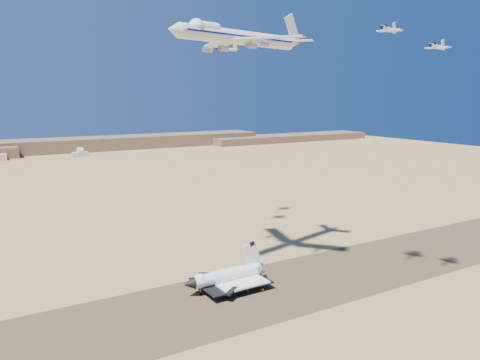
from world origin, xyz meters
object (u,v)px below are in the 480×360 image
shuttle (227,277)px  crew_c (261,290)px  chase_jet_c (227,49)px  chase_jet_d (235,43)px  chase_jet_a (388,29)px  chase_jet_b (437,46)px  crew_a (248,291)px  crew_b (263,290)px  carrier_747 (236,37)px

shuttle → crew_c: size_ratio=21.30×
chase_jet_c → chase_jet_d: chase_jet_d is taller
chase_jet_a → chase_jet_b: size_ratio=1.06×
chase_jet_c → chase_jet_d: bearing=37.8°
shuttle → crew_c: (9.94, -9.88, -3.89)m
shuttle → chase_jet_d: (48.02, 76.84, 100.81)m
crew_a → chase_jet_d: bearing=-46.6°
crew_c → chase_jet_b: 110.65m
chase_jet_c → crew_b: bearing=-119.3°
carrier_747 → chase_jet_b: 75.79m
carrier_747 → crew_b: (-2.19, -24.72, -98.93)m
chase_jet_a → carrier_747: bearing=106.3°
carrier_747 → chase_jet_c: carrier_747 is taller
carrier_747 → crew_a: size_ratio=39.83×
crew_c → chase_jet_b: size_ratio=0.11×
chase_jet_d → chase_jet_a: bearing=-105.1°
crew_c → chase_jet_b: (49.56, -35.12, 92.49)m
chase_jet_b → crew_a: bearing=129.8°
chase_jet_d → carrier_747: bearing=-135.3°
chase_jet_a → chase_jet_c: chase_jet_a is taller
crew_c → chase_jet_c: size_ratio=0.11×
chase_jet_a → chase_jet_c: 94.26m
crew_a → chase_jet_b: bearing=-143.1°
chase_jet_a → crew_a: bearing=130.7°
crew_b → chase_jet_c: (23.68, 71.54, 99.21)m
chase_jet_b → chase_jet_c: 109.31m
carrier_747 → crew_c: carrier_747 is taller
crew_a → shuttle: bearing=8.0°
crew_c → chase_jet_d: chase_jet_d is taller
carrier_747 → crew_b: size_ratio=39.98×
chase_jet_c → crew_c: bearing=-119.9°
carrier_747 → crew_c: 101.96m
carrier_747 → chase_jet_c: bearing=51.8°
carrier_747 → crew_a: 101.93m
carrier_747 → chase_jet_a: 58.94m
shuttle → chase_jet_a: chase_jet_a is taller
shuttle → crew_c: bearing=-45.8°
crew_c → chase_jet_c: (24.33, 71.02, 99.28)m
chase_jet_a → chase_jet_d: 108.89m
crew_c → carrier_747: bearing=-58.1°
carrier_747 → chase_jet_b: size_ratio=4.84×
shuttle → chase_jet_c: 118.38m
chase_jet_b → chase_jet_a: bearing=111.0°
crew_a → chase_jet_c: 124.96m
chase_jet_d → crew_a: bearing=-132.7°
shuttle → chase_jet_a: size_ratio=2.24×
chase_jet_d → crew_b: bearing=-129.1°
shuttle → chase_jet_b: bearing=-38.1°
crew_a → chase_jet_c: (29.66, 69.95, 99.21)m
shuttle → crew_b: shuttle is taller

